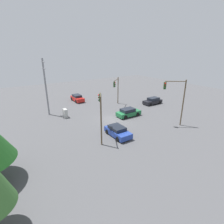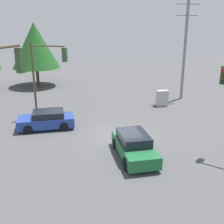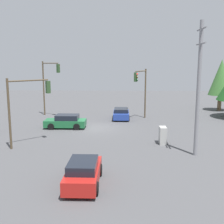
{
  "view_description": "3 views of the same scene",
  "coord_description": "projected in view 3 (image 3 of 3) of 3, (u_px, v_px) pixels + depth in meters",
  "views": [
    {
      "loc": [
        22.36,
        -14.98,
        10.92
      ],
      "look_at": [
        -0.76,
        0.1,
        1.12
      ],
      "focal_mm": 28.0,
      "sensor_mm": 36.0,
      "label": 1
    },
    {
      "loc": [
        4.42,
        17.46,
        7.78
      ],
      "look_at": [
        0.71,
        0.26,
        1.94
      ],
      "focal_mm": 45.0,
      "sensor_mm": 36.0,
      "label": 2
    },
    {
      "loc": [
        -28.76,
        -2.86,
        6.84
      ],
      "look_at": [
        0.56,
        -1.82,
        1.64
      ],
      "focal_mm": 45.0,
      "sensor_mm": 36.0,
      "label": 3
    }
  ],
  "objects": [
    {
      "name": "sedan_blue",
      "position": [
        121.0,
        114.0,
        34.36
      ],
      "size": [
        4.08,
        1.99,
        1.33
      ],
      "rotation": [
        0.0,
        0.0,
        -1.57
      ],
      "color": "#233D93",
      "rests_on": "ground_plane"
    },
    {
      "name": "electrical_cabinet",
      "position": [
        163.0,
        135.0,
        23.8
      ],
      "size": [
        1.05,
        0.57,
        1.47
      ],
      "primitive_type": "cube",
      "color": "#B2B2AD",
      "rests_on": "ground_plane"
    },
    {
      "name": "traffic_signal_cross",
      "position": [
        49.0,
        79.0,
        35.65
      ],
      "size": [
        2.01,
        2.68,
        6.99
      ],
      "rotation": [
        0.0,
        0.0,
        4.09
      ],
      "color": "brown",
      "rests_on": "ground_plane"
    },
    {
      "name": "traffic_signal_aux",
      "position": [
        26.0,
        99.0,
        22.78
      ],
      "size": [
        2.67,
        2.85,
        5.64
      ],
      "rotation": [
        0.0,
        0.0,
        -0.83
      ],
      "color": "brown",
      "rests_on": "ground_plane"
    },
    {
      "name": "ground_plane",
      "position": [
        95.0,
        128.0,
        29.6
      ],
      "size": [
        80.0,
        80.0,
        0.0
      ],
      "primitive_type": "plane",
      "color": "#4C4C4F"
    },
    {
      "name": "tree_far",
      "position": [
        221.0,
        78.0,
        39.75
      ],
      "size": [
        3.39,
        3.39,
        7.27
      ],
      "color": "brown",
      "rests_on": "ground_plane"
    },
    {
      "name": "traffic_signal_main",
      "position": [
        142.0,
        86.0,
        33.48
      ],
      "size": [
        2.81,
        1.64,
        6.07
      ],
      "rotation": [
        0.0,
        0.0,
        2.65
      ],
      "color": "brown",
      "rests_on": "ground_plane"
    },
    {
      "name": "utility_pole_tall",
      "position": [
        199.0,
        86.0,
        20.1
      ],
      "size": [
        2.2,
        0.28,
        9.73
      ],
      "color": "gray",
      "rests_on": "ground_plane"
    },
    {
      "name": "sedan_red",
      "position": [
        83.0,
        173.0,
        15.81
      ],
      "size": [
        4.17,
        1.89,
        1.47
      ],
      "rotation": [
        0.0,
        0.0,
        -1.57
      ],
      "color": "red",
      "rests_on": "ground_plane"
    },
    {
      "name": "sedan_green",
      "position": [
        66.0,
        122.0,
        29.56
      ],
      "size": [
        1.94,
        4.27,
        1.42
      ],
      "color": "#1E6638",
      "rests_on": "ground_plane"
    }
  ]
}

